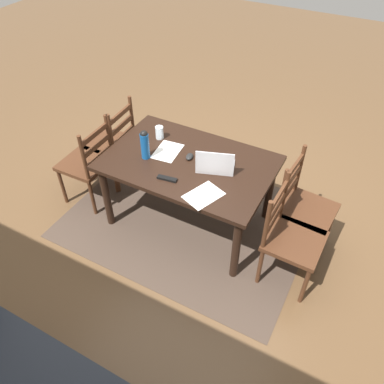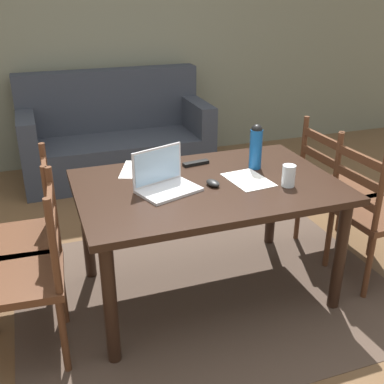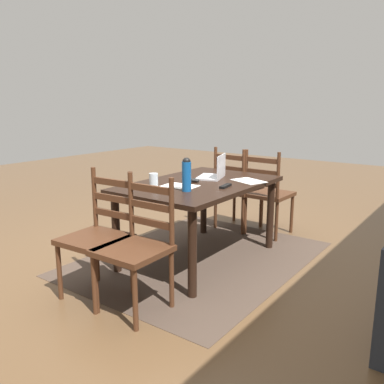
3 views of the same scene
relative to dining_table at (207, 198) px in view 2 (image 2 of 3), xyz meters
name	(u,v)px [view 2 (image 2 of 3)]	position (x,y,z in m)	size (l,w,h in m)	color
ground_plane	(206,289)	(0.00, 0.00, -0.64)	(14.00, 14.00, 0.00)	brown
area_rug	(206,289)	(0.00, 0.00, -0.64)	(2.30, 1.77, 0.01)	#47382D
wall_back	(113,29)	(0.00, 2.65, 0.71)	(8.00, 0.12, 2.70)	#6B6D5B
dining_table	(207,198)	(0.00, 0.00, 0.00)	(1.48, 0.97, 0.73)	black
chair_left_far	(24,239)	(-1.03, 0.19, -0.18)	(0.45, 0.45, 0.95)	#4C2B19
chair_left_near	(26,276)	(-1.03, -0.20, -0.18)	(0.47, 0.47, 0.95)	#4C2B19
chair_right_near	(372,213)	(1.03, -0.20, -0.18)	(0.46, 0.46, 0.95)	#4C2B19
chair_right_far	(335,189)	(1.03, 0.19, -0.18)	(0.45, 0.45, 0.95)	#4C2B19
couch	(116,139)	(-0.13, 2.18, -0.29)	(1.80, 0.80, 1.00)	#2D333D
laptop	(164,179)	(-0.26, 0.00, 0.15)	(0.38, 0.31, 0.23)	silver
water_bottle	(256,146)	(0.36, 0.13, 0.23)	(0.08, 0.08, 0.28)	#145199
drinking_glass	(289,176)	(0.41, -0.19, 0.15)	(0.08, 0.08, 0.12)	silver
computer_mouse	(213,183)	(0.01, -0.04, 0.11)	(0.06, 0.10, 0.03)	black
tv_remote	(196,163)	(0.04, 0.30, 0.10)	(0.04, 0.17, 0.02)	black
paper_stack_left	(139,170)	(-0.32, 0.33, 0.09)	(0.21, 0.30, 0.00)	white
paper_stack_right	(248,180)	(0.24, -0.04, 0.09)	(0.21, 0.30, 0.00)	white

